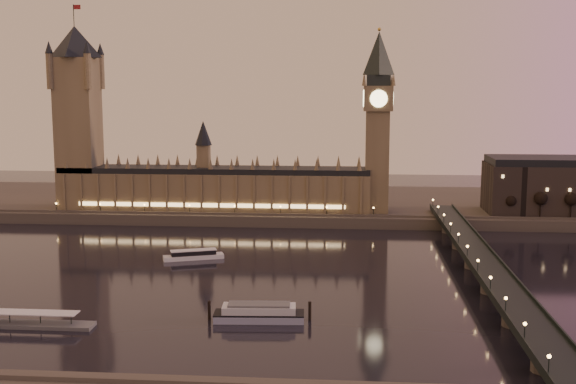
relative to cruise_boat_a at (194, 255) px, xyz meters
The scene contains 12 objects.
ground 40.78m from the cruise_boat_a, 37.99° to the right, with size 700.00×700.00×0.00m, color black.
far_embankment 153.09m from the cruise_boat_a, 66.07° to the left, with size 560.00×130.00×6.00m, color #423D35.
palace_of_westminster 98.27m from the cruise_boat_a, 94.78° to the left, with size 180.00×26.62×52.00m.
victoria_tower 144.94m from the cruise_boat_a, 132.50° to the left, with size 31.68×31.68×118.00m.
big_ben 143.04m from the cruise_boat_a, 48.09° to the left, with size 17.68×17.68×104.00m.
westminster_bridge 126.28m from the cruise_boat_a, 11.46° to the right, with size 13.20×260.00×15.30m.
bare_tree_0 179.80m from the cruise_boat_a, 27.92° to the left, with size 6.72×6.72×13.66m.
bare_tree_1 194.52m from the cruise_boat_a, 25.63° to the left, with size 6.72×6.72×13.66m.
bare_tree_2 209.51m from the cruise_boat_a, 23.67° to the left, with size 6.72×6.72×13.66m.
cruise_boat_a is the anchor object (origin of this frame).
moored_barge 92.89m from the cruise_boat_a, 64.30° to the right, with size 34.88×10.32×6.40m.
pontoon_pier 101.64m from the cruise_boat_a, 110.02° to the right, with size 43.60×7.27×11.63m.
Camera 1 is at (36.96, -290.13, 78.35)m, focal length 45.00 mm.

